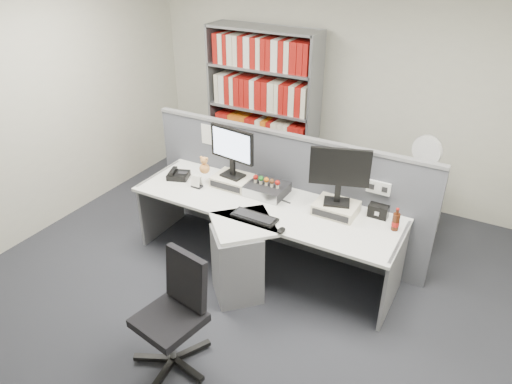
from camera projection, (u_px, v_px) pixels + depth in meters
The scene contains 21 objects.
ground at pixel (220, 313), 4.18m from camera, with size 5.50×5.50×0.00m, color #31333A.
room_shell at pixel (211, 123), 3.31m from camera, with size 5.04×5.54×2.72m.
partition at pixel (285, 190), 4.82m from camera, with size 3.00×0.08×1.27m.
desk at pixel (253, 238), 4.41m from camera, with size 2.60×1.20×0.72m.
monitor_riser_left at pixel (233, 181), 4.74m from camera, with size 0.38×0.31×0.10m.
monitor_riser_right at pixel (336, 208), 4.28m from camera, with size 0.38×0.31×0.10m.
monitor_left at pixel (232, 148), 4.57m from camera, with size 0.50×0.19×0.51m.
monitor_right at pixel (340, 172), 4.10m from camera, with size 0.51×0.23×0.54m.
desktop_pc at pixel (267, 189), 4.59m from camera, with size 0.38×0.34×0.10m.
figurines at pixel (266, 181), 4.53m from camera, with size 0.29×0.05×0.09m.
keyboard at pixel (254, 217), 4.21m from camera, with size 0.42×0.17×0.03m.
mouse at pixel (281, 230), 4.01m from camera, with size 0.06×0.10×0.04m, color black.
desk_phone at pixel (178, 175), 4.89m from camera, with size 0.26×0.25×0.09m.
desk_calendar at pixel (197, 182), 4.70m from camera, with size 0.11×0.08×0.13m.
plush_toy at pixel (204, 166), 4.74m from camera, with size 0.11×0.11×0.18m.
speaker at pixel (378, 211), 4.21m from camera, with size 0.18×0.10×0.12m, color black.
cola_bottle at pixel (396, 222), 4.02m from camera, with size 0.07×0.07×0.21m.
shelving_unit at pixel (263, 111), 5.95m from camera, with size 1.41×0.40×2.00m.
filing_cabinet at pixel (415, 212), 5.02m from camera, with size 0.45×0.61×0.70m.
desk_fan at pixel (427, 154), 4.69m from camera, with size 0.31×0.18×0.52m.
office_chair at pixel (176, 310), 3.52m from camera, with size 0.61×0.61×0.92m.
Camera 1 is at (1.80, -2.58, 2.98)m, focal length 33.07 mm.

